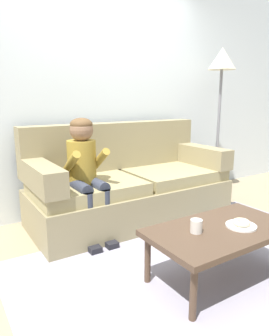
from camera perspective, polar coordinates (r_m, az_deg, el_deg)
ground at (r=2.79m, az=7.92°, el=-14.52°), size 10.00×10.00×0.00m
wall_back at (r=3.66m, az=-6.12°, el=14.65°), size 8.00×0.10×2.80m
area_rug at (r=2.62m, az=11.59°, el=-16.37°), size 2.82×1.64×0.01m
couch at (r=3.32m, az=-1.11°, el=-3.28°), size 2.08×0.90×1.01m
coffee_table at (r=2.29m, az=15.52°, el=-11.41°), size 1.04×0.58×0.39m
person_child at (r=2.80m, az=-8.98°, el=0.19°), size 0.34×0.58×1.10m
plate at (r=2.33m, az=18.94°, el=-9.98°), size 0.21×0.21×0.01m
donut at (r=2.32m, az=18.99°, el=-9.41°), size 0.16×0.16×0.04m
mug at (r=2.14m, az=11.25°, el=-10.39°), size 0.08×0.08×0.09m
toy_controller at (r=3.32m, az=15.96°, el=-9.88°), size 0.23×0.09×0.05m
floor_lamp at (r=4.18m, az=15.63°, el=16.16°), size 0.34×0.34×1.88m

